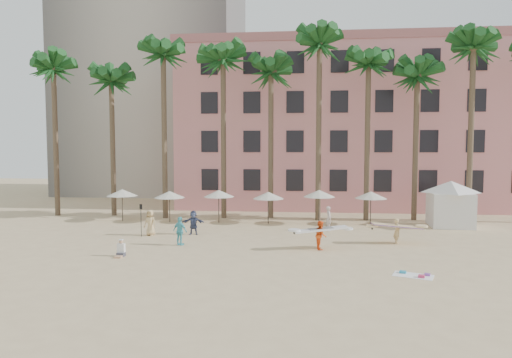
{
  "coord_description": "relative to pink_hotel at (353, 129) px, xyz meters",
  "views": [
    {
      "loc": [
        1.57,
        -23.38,
        6.06
      ],
      "look_at": [
        -1.33,
        6.0,
        4.0
      ],
      "focal_mm": 32.0,
      "sensor_mm": 36.0,
      "label": 1
    }
  ],
  "objects": [
    {
      "name": "pink_hotel",
      "position": [
        0.0,
        0.0,
        0.0
      ],
      "size": [
        35.0,
        14.0,
        16.0
      ],
      "primitive_type": "cube",
      "color": "#D88383",
      "rests_on": "ground"
    },
    {
      "name": "carrier_yellow",
      "position": [
        0.6,
        -20.32,
        -7.07
      ],
      "size": [
        3.15,
        1.0,
        1.61
      ],
      "color": "tan",
      "rests_on": "ground"
    },
    {
      "name": "beachgoers",
      "position": [
        -12.21,
        -19.25,
        -7.13
      ],
      "size": [
        13.06,
        6.63,
        1.79
      ],
      "color": "#57C1CC",
      "rests_on": "ground"
    },
    {
      "name": "umbrella_row",
      "position": [
        -10.0,
        -13.5,
        -5.67
      ],
      "size": [
        22.5,
        2.7,
        2.73
      ],
      "color": "#332B23",
      "rests_on": "ground"
    },
    {
      "name": "palm_row",
      "position": [
        -6.49,
        -11.0,
        4.97
      ],
      "size": [
        44.4,
        5.4,
        16.3
      ],
      "color": "brown",
      "rests_on": "ground"
    },
    {
      "name": "seated_man",
      "position": [
        -15.36,
        -25.29,
        -7.68
      ],
      "size": [
        0.41,
        0.72,
        0.94
      ],
      "color": "#3F3F4C",
      "rests_on": "ground"
    },
    {
      "name": "cabana",
      "position": [
        5.96,
        -13.5,
        -5.93
      ],
      "size": [
        4.79,
        4.79,
        3.5
      ],
      "color": "white",
      "rests_on": "ground"
    },
    {
      "name": "carrier_white",
      "position": [
        -4.23,
        -22.37,
        -7.07
      ],
      "size": [
        3.32,
        1.55,
        1.71
      ],
      "color": "#FF5B1A",
      "rests_on": "ground"
    },
    {
      "name": "beach_towel",
      "position": [
        -0.06,
        -27.59,
        -7.97
      ],
      "size": [
        2.04,
        1.58,
        0.14
      ],
      "color": "white",
      "rests_on": "ground"
    },
    {
      "name": "ground",
      "position": [
        -7.0,
        -26.0,
        -8.0
      ],
      "size": [
        120.0,
        120.0,
        0.0
      ],
      "primitive_type": "plane",
      "color": "#D1B789",
      "rests_on": "ground"
    },
    {
      "name": "paddle",
      "position": [
        -16.18,
        -19.73,
        -6.59
      ],
      "size": [
        0.18,
        0.04,
        2.23
      ],
      "color": "black",
      "rests_on": "ground"
    },
    {
      "name": "grey_tower",
      "position": [
        -25.0,
        12.0,
        17.0
      ],
      "size": [
        22.0,
        18.0,
        50.0
      ],
      "primitive_type": "cube",
      "color": "#A89E8E",
      "rests_on": "ground"
    }
  ]
}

